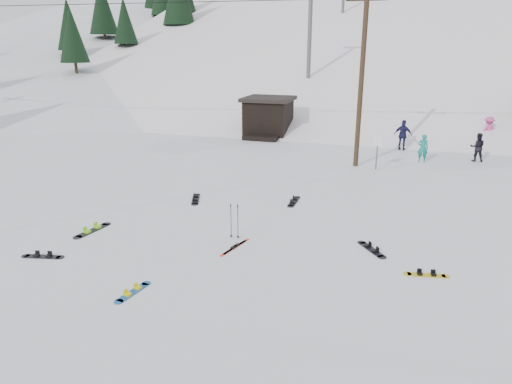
% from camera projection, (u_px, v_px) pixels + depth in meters
% --- Properties ---
extents(ground, '(200.00, 200.00, 0.00)m').
position_uv_depth(ground, '(230.00, 281.00, 12.77)').
color(ground, silver).
rests_on(ground, ground).
extents(ski_slope, '(60.00, 85.24, 65.97)m').
position_uv_depth(ski_slope, '(366.00, 177.00, 66.30)').
color(ski_slope, white).
rests_on(ski_slope, ground).
extents(ridge_left, '(47.54, 95.03, 58.38)m').
position_uv_depth(ridge_left, '(123.00, 163.00, 70.08)').
color(ridge_left, silver).
rests_on(ridge_left, ground).
extents(treeline_left, '(20.00, 64.00, 10.00)m').
position_uv_depth(treeline_left, '(94.00, 96.00, 58.86)').
color(treeline_left, black).
rests_on(treeline_left, ground).
extents(treeline_crest, '(50.00, 6.00, 10.00)m').
position_uv_depth(treeline_crest, '(384.00, 78.00, 90.69)').
color(treeline_crest, black).
rests_on(treeline_crest, ski_slope).
extents(utility_pole, '(2.00, 0.26, 9.00)m').
position_uv_depth(utility_pole, '(362.00, 78.00, 23.43)').
color(utility_pole, '#3A2819').
rests_on(utility_pole, ground).
extents(trail_sign, '(0.50, 0.09, 1.85)m').
position_uv_depth(trail_sign, '(378.00, 146.00, 23.78)').
color(trail_sign, '#595B60').
rests_on(trail_sign, ground).
extents(lift_hut, '(3.40, 4.10, 2.75)m').
position_uv_depth(lift_hut, '(268.00, 117.00, 32.77)').
color(lift_hut, black).
rests_on(lift_hut, ground).
extents(lift_tower_near, '(2.20, 0.36, 8.00)m').
position_uv_depth(lift_tower_near, '(310.00, 25.00, 38.69)').
color(lift_tower_near, '#595B60').
rests_on(lift_tower_near, ski_slope).
extents(hero_snowboard, '(0.43, 1.29, 0.09)m').
position_uv_depth(hero_snowboard, '(133.00, 292.00, 12.14)').
color(hero_snowboard, '#18579E').
rests_on(hero_snowboard, ground).
extents(hero_skis, '(0.48, 1.54, 0.08)m').
position_uv_depth(hero_skis, '(235.00, 247.00, 14.84)').
color(hero_skis, red).
rests_on(hero_skis, ground).
extents(ski_poles, '(0.34, 0.09, 1.22)m').
position_uv_depth(ski_poles, '(234.00, 221.00, 15.40)').
color(ski_poles, black).
rests_on(ski_poles, ground).
extents(board_scatter_a, '(1.35, 0.50, 0.10)m').
position_uv_depth(board_scatter_a, '(43.00, 256.00, 14.18)').
color(board_scatter_a, black).
rests_on(board_scatter_a, ground).
extents(board_scatter_b, '(0.75, 1.48, 0.11)m').
position_uv_depth(board_scatter_b, '(196.00, 199.00, 19.43)').
color(board_scatter_b, black).
rests_on(board_scatter_b, ground).
extents(board_scatter_c, '(0.53, 1.66, 0.12)m').
position_uv_depth(board_scatter_c, '(92.00, 230.00, 16.17)').
color(board_scatter_c, black).
rests_on(board_scatter_c, ground).
extents(board_scatter_d, '(0.98, 1.20, 0.10)m').
position_uv_depth(board_scatter_d, '(372.00, 249.00, 14.67)').
color(board_scatter_d, black).
rests_on(board_scatter_d, ground).
extents(board_scatter_e, '(1.28, 0.42, 0.09)m').
position_uv_depth(board_scatter_e, '(426.00, 275.00, 13.05)').
color(board_scatter_e, gold).
rests_on(board_scatter_e, ground).
extents(board_scatter_f, '(0.28, 1.50, 0.11)m').
position_uv_depth(board_scatter_f, '(294.00, 201.00, 19.14)').
color(board_scatter_f, black).
rests_on(board_scatter_f, ground).
extents(skier_teal, '(0.57, 0.38, 1.56)m').
position_uv_depth(skier_teal, '(423.00, 148.00, 25.49)').
color(skier_teal, '#0C7C70').
rests_on(skier_teal, ground).
extents(skier_dark, '(0.81, 0.65, 1.61)m').
position_uv_depth(skier_dark, '(477.00, 147.00, 25.61)').
color(skier_dark, black).
rests_on(skier_dark, ground).
extents(skier_pink, '(1.37, 1.16, 1.85)m').
position_uv_depth(skier_pink, '(488.00, 131.00, 29.88)').
color(skier_pink, '#CD488A').
rests_on(skier_pink, ground).
extents(skier_navy, '(1.17, 0.66, 1.89)m').
position_uv_depth(skier_navy, '(403.00, 135.00, 28.29)').
color(skier_navy, '#18183C').
rests_on(skier_navy, ground).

